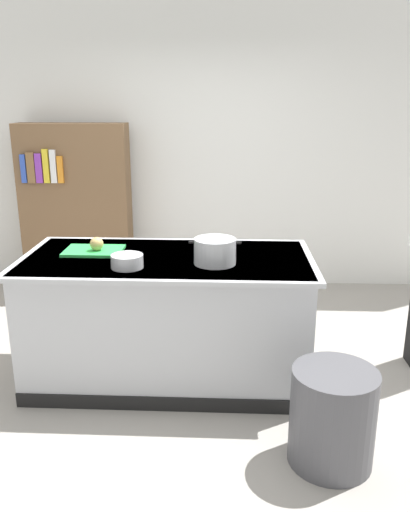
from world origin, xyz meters
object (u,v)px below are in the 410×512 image
at_px(stock_pot, 215,251).
at_px(bookshelf, 76,208).
at_px(onion, 97,244).
at_px(trash_bin, 332,417).
at_px(mixing_bowl, 127,261).

relative_size(stock_pot, bookshelf, 0.20).
bearing_deg(onion, stock_pot, -13.71).
bearing_deg(trash_bin, stock_pot, 131.33).
relative_size(onion, bookshelf, 0.06).
bearing_deg(onion, bookshelf, 110.55).
height_order(mixing_bowl, bookshelf, bookshelf).
xyz_separation_m(stock_pot, bookshelf, (-1.47, 1.93, -0.13)).
xyz_separation_m(onion, stock_pot, (0.83, -0.20, 0.02)).
xyz_separation_m(stock_pot, mixing_bowl, (-0.55, -0.11, -0.04)).
distance_m(stock_pot, mixing_bowl, 0.57).
bearing_deg(bookshelf, onion, -69.45).
bearing_deg(trash_bin, bookshelf, 128.53).
relative_size(trash_bin, bookshelf, 0.32).
height_order(onion, mixing_bowl, onion).
distance_m(onion, trash_bin, 1.90).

